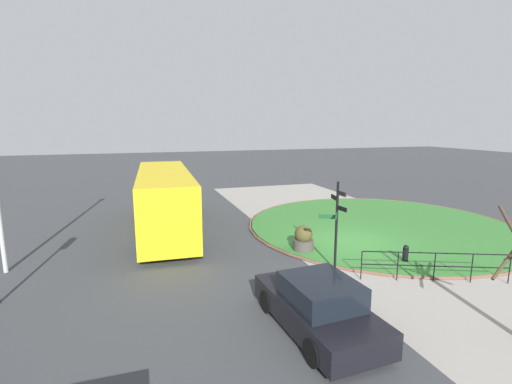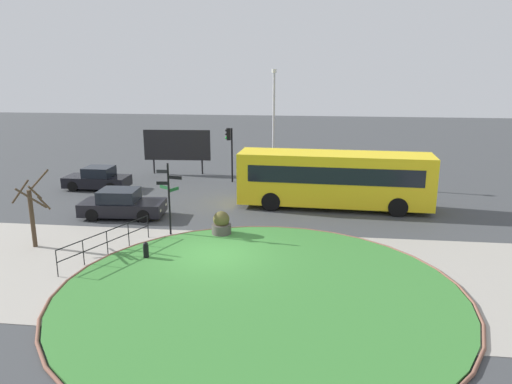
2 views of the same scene
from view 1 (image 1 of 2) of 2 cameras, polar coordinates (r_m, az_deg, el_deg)
ground at (r=17.19m, az=14.56°, el=-7.79°), size 120.00×120.00×0.00m
sidewalk_paving at (r=18.03m, az=18.66°, el=-7.12°), size 32.00×8.97×0.02m
grass_island at (r=20.57m, az=18.65°, el=-4.86°), size 13.59×13.59×0.10m
grass_kerb_ring at (r=20.57m, az=18.65°, el=-4.85°), size 13.90×13.90×0.11m
signpost_directional at (r=13.32m, az=12.30°, el=-4.29°), size 1.18×0.72×3.33m
bollard_foreground at (r=15.42m, az=22.13°, el=-8.87°), size 0.22×0.22×0.74m
railing_grass_edge at (r=13.99m, az=25.93°, el=-9.86°), size 1.88×4.52×1.04m
bus_yellow at (r=18.99m, az=-13.95°, el=-1.00°), size 10.30×2.86×3.00m
car_far_lane at (r=10.06m, az=9.53°, el=-17.05°), size 4.26×2.08×1.43m
planter_near_signpost at (r=15.64m, az=7.33°, el=-7.36°), size 0.87×0.87×1.14m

